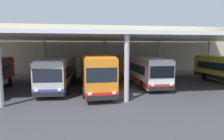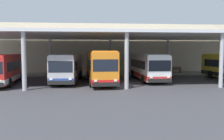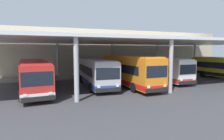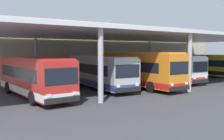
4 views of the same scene
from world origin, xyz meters
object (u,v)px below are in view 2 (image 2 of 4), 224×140
(bus_nearest_bay, at_px, (4,68))
(bench_waiting, at_px, (176,70))
(bus_middle_bay, at_px, (100,66))
(bus_far_bay, at_px, (147,66))
(bus_second_bay, at_px, (68,67))

(bus_nearest_bay, distance_m, bench_waiting, 24.42)
(bus_nearest_bay, relative_size, bench_waiting, 5.94)
(bus_middle_bay, height_order, bus_far_bay, bus_middle_bay)
(bus_far_bay, distance_m, bench_waiting, 9.82)
(bus_second_bay, distance_m, bus_middle_bay, 3.87)
(bus_far_bay, height_order, bench_waiting, bus_far_bay)
(bus_nearest_bay, bearing_deg, bus_middle_bay, -0.31)
(bus_nearest_bay, xyz_separation_m, bench_waiting, (22.55, 9.32, -0.99))
(bus_middle_bay, relative_size, bus_far_bay, 1.08)
(bus_far_bay, bearing_deg, bus_nearest_bay, -173.48)
(bus_far_bay, bearing_deg, bus_middle_bay, -161.93)
(bus_middle_bay, bearing_deg, bench_waiting, 37.61)
(bus_second_bay, xyz_separation_m, bus_middle_bay, (3.66, -1.25, 0.19))
(bus_second_bay, bearing_deg, bus_far_bay, 3.99)
(bus_nearest_bay, height_order, bench_waiting, bus_nearest_bay)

